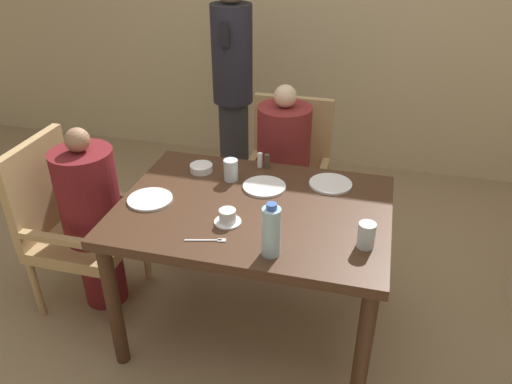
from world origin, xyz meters
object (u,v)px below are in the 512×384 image
at_px(plate_main_right, 264,187).
at_px(bowl_small, 201,168).
at_px(chair_far_side, 287,171).
at_px(standing_host, 233,86).
at_px(diner_in_left_chair, 93,218).
at_px(teacup_with_saucer, 228,217).
at_px(water_bottle, 271,231).
at_px(glass_tall_near, 366,235).
at_px(plate_main_left, 150,199).
at_px(chair_left_side, 70,221).
at_px(diner_in_far_chair, 283,172).
at_px(glass_tall_mid, 231,170).
at_px(plate_dessert_center, 331,184).

xyz_separation_m(plate_main_right, bowl_small, (-0.37, 0.09, 0.01)).
bearing_deg(chair_far_side, standing_host, 136.89).
height_order(diner_in_left_chair, teacup_with_saucer, diner_in_left_chair).
relative_size(water_bottle, glass_tall_near, 2.12).
bearing_deg(water_bottle, plate_main_left, 157.98).
bearing_deg(chair_left_side, plate_main_right, 9.87).
distance_m(chair_far_side, glass_tall_near, 1.23).
bearing_deg(teacup_with_saucer, glass_tall_near, -2.65).
bearing_deg(diner_in_far_chair, standing_host, 129.07).
relative_size(chair_left_side, diner_in_far_chair, 0.85).
bearing_deg(diner_in_left_chair, teacup_with_saucer, -11.65).
bearing_deg(glass_tall_near, glass_tall_mid, 149.67).
height_order(glass_tall_near, glass_tall_mid, same).
xyz_separation_m(plate_main_left, water_bottle, (0.67, -0.27, 0.11)).
relative_size(standing_host, plate_main_left, 7.61).
distance_m(chair_far_side, standing_host, 0.79).
relative_size(diner_in_far_chair, teacup_with_saucer, 9.20).
height_order(teacup_with_saucer, water_bottle, water_bottle).
relative_size(diner_in_left_chair, plate_main_right, 4.91).
bearing_deg(plate_dessert_center, diner_in_left_chair, -166.46).
xyz_separation_m(diner_in_left_chair, plate_dessert_center, (1.23, 0.30, 0.22)).
bearing_deg(plate_main_right, plate_main_left, -152.87).
bearing_deg(standing_host, chair_far_side, -43.11).
relative_size(standing_host, glass_tall_mid, 14.62).
bearing_deg(bowl_small, chair_far_side, 58.62).
bearing_deg(water_bottle, bowl_small, 130.38).
height_order(diner_in_far_chair, plate_main_right, diner_in_far_chair).
relative_size(diner_in_left_chair, chair_far_side, 1.11).
height_order(diner_in_left_chair, plate_main_right, diner_in_left_chair).
bearing_deg(plate_dessert_center, glass_tall_mid, -171.76).
height_order(diner_in_left_chair, bowl_small, diner_in_left_chair).
bearing_deg(plate_main_right, teacup_with_saucer, -103.56).
bearing_deg(plate_main_left, teacup_with_saucer, -12.23).
relative_size(diner_in_far_chair, glass_tall_mid, 9.98).
relative_size(chair_left_side, standing_host, 0.58).
bearing_deg(glass_tall_mid, chair_far_side, 74.41).
bearing_deg(chair_left_side, plate_main_left, -8.07).
bearing_deg(chair_left_side, water_bottle, -15.97).
xyz_separation_m(chair_far_side, plate_main_left, (-0.50, -0.94, 0.26)).
relative_size(plate_main_right, glass_tall_mid, 1.92).
xyz_separation_m(chair_far_side, plate_dessert_center, (0.33, -0.57, 0.26)).
distance_m(diner_in_left_chair, plate_dessert_center, 1.28).
relative_size(diner_in_left_chair, plate_dessert_center, 4.91).
xyz_separation_m(standing_host, glass_tall_near, (1.04, -1.53, -0.07)).
height_order(plate_main_left, bowl_small, bowl_small).
xyz_separation_m(chair_left_side, bowl_small, (0.68, 0.27, 0.28)).
bearing_deg(diner_in_far_chair, water_bottle, -81.25).
bearing_deg(chair_left_side, diner_in_far_chair, 34.46).
xyz_separation_m(standing_host, bowl_small, (0.14, -1.06, -0.11)).
relative_size(plate_dessert_center, glass_tall_mid, 1.92).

